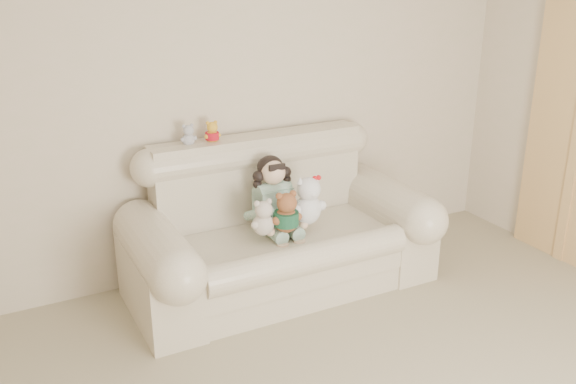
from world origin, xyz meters
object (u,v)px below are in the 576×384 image
Objects in this scene: seated_child at (273,193)px; brown_teddy at (286,208)px; white_cat at (308,195)px; sofa at (281,220)px; cream_teddy at (263,214)px.

seated_child reaches higher than brown_teddy.
white_cat is (0.20, 0.06, 0.04)m from brown_teddy.
sofa reaches higher than cream_teddy.
seated_child is 1.61× the size of brown_teddy.
seated_child is 1.33× the size of white_cat.
brown_teddy is at bearing 11.53° from cream_teddy.
brown_teddy reaches higher than cream_teddy.
cream_teddy is at bearing -145.82° from sofa.
cream_teddy is (-0.35, -0.03, -0.06)m from white_cat.
seated_child is at bearing 114.80° from white_cat.
cream_teddy is at bearing -136.01° from seated_child.
sofa reaches higher than white_cat.
sofa is 7.32× the size of cream_teddy.
cream_teddy is at bearing 166.98° from white_cat.
cream_teddy is (-0.20, -0.14, 0.13)m from sofa.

